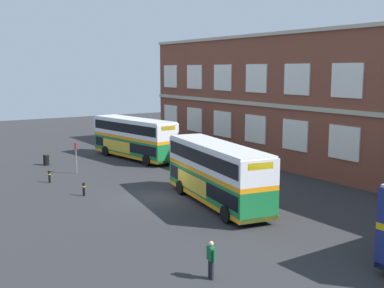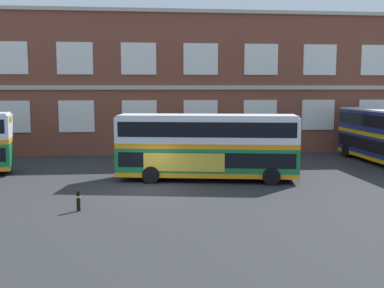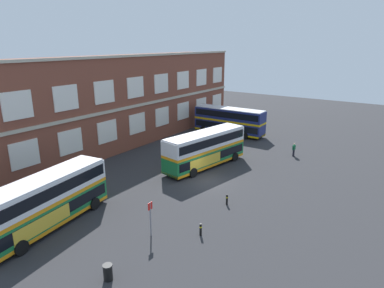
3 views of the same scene
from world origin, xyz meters
name	(u,v)px [view 1 (image 1 of 3)]	position (x,y,z in m)	size (l,w,h in m)	color
ground_plane	(181,194)	(0.00, 2.00, 0.00)	(120.00, 120.00, 0.00)	#2B2B2D
brick_terminal_building	(352,105)	(2.06, 17.98, 5.97)	(52.10, 8.19, 12.23)	brown
double_decker_near	(134,138)	(-14.46, 5.48, 2.15)	(11.26, 4.16, 4.07)	#197038
double_decker_middle	(217,173)	(3.65, 2.55, 2.15)	(11.28, 4.45, 4.07)	#197038
waiting_passenger	(211,258)	(13.02, -4.62, 0.93)	(0.64, 0.29, 1.70)	black
bus_stand_flag	(76,155)	(-10.84, -1.91, 1.64)	(0.44, 0.10, 2.70)	slate
station_litter_bin	(46,160)	(-15.97, -2.99, 0.52)	(0.60, 0.60, 1.03)	black
safety_bollard_west	(84,189)	(-3.30, -4.12, 0.49)	(0.19, 0.19, 0.95)	black
safety_bollard_east	(49,176)	(-8.74, -4.91, 0.49)	(0.19, 0.19, 0.95)	black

